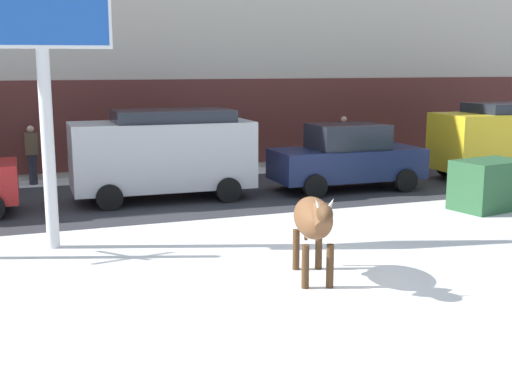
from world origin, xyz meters
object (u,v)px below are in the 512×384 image
(car_navy_sedan, at_px, (347,158))
(pedestrian_near_billboard, at_px, (32,155))
(car_silver_van, at_px, (163,152))
(cow_brown, at_px, (314,220))
(billboard, at_px, (40,16))
(dumpster, at_px, (489,185))
(car_yellow_van, at_px, (508,138))
(pedestrian_by_cars, at_px, (343,141))

(car_navy_sedan, distance_m, pedestrian_near_billboard, 9.12)
(car_silver_van, bearing_deg, cow_brown, -83.71)
(pedestrian_near_billboard, bearing_deg, billboard, -89.28)
(car_navy_sedan, relative_size, dumpster, 2.49)
(car_yellow_van, bearing_deg, dumpster, -135.36)
(cow_brown, relative_size, car_yellow_van, 0.42)
(pedestrian_near_billboard, distance_m, pedestrian_by_cars, 10.18)
(pedestrian_by_cars, bearing_deg, car_yellow_van, -46.95)
(car_yellow_van, height_order, pedestrian_near_billboard, car_yellow_van)
(pedestrian_near_billboard, bearing_deg, dumpster, -36.09)
(car_navy_sedan, xyz_separation_m, pedestrian_near_billboard, (-8.24, 3.92, -0.03))
(cow_brown, relative_size, billboard, 0.35)
(car_yellow_van, bearing_deg, pedestrian_near_billboard, 164.25)
(car_silver_van, bearing_deg, pedestrian_by_cars, 26.30)
(cow_brown, distance_m, billboard, 6.17)
(pedestrian_near_billboard, height_order, pedestrian_by_cars, same)
(billboard, bearing_deg, cow_brown, -42.32)
(billboard, distance_m, dumpster, 10.79)
(car_yellow_van, relative_size, pedestrian_by_cars, 2.68)
(car_silver_van, xyz_separation_m, car_navy_sedan, (5.12, -0.43, -0.33))
(pedestrian_near_billboard, xyz_separation_m, pedestrian_by_cars, (10.18, 0.00, 0.00))
(cow_brown, bearing_deg, car_silver_van, 96.29)
(cow_brown, xyz_separation_m, car_silver_van, (-0.81, 7.39, 0.25))
(car_yellow_van, bearing_deg, car_navy_sedan, -179.72)
(billboard, distance_m, car_silver_van, 5.81)
(car_navy_sedan, bearing_deg, cow_brown, -121.74)
(car_silver_van, xyz_separation_m, car_yellow_van, (10.70, -0.41, 0.00))
(car_yellow_van, height_order, dumpster, car_yellow_van)
(pedestrian_by_cars, xyz_separation_m, dumpster, (0.04, -7.45, -0.28))
(car_navy_sedan, height_order, pedestrian_near_billboard, car_navy_sedan)
(cow_brown, height_order, car_silver_van, car_silver_van)
(car_navy_sedan, relative_size, pedestrian_near_billboard, 2.45)
(billboard, relative_size, car_navy_sedan, 1.31)
(car_silver_van, xyz_separation_m, dumpster, (7.10, -3.96, -0.64))
(billboard, height_order, car_navy_sedan, billboard)
(car_silver_van, bearing_deg, car_navy_sedan, -4.85)
(pedestrian_by_cars, bearing_deg, pedestrian_near_billboard, 180.00)
(cow_brown, xyz_separation_m, billboard, (-3.84, 3.50, 3.32))
(cow_brown, relative_size, pedestrian_by_cars, 1.12)
(cow_brown, xyz_separation_m, pedestrian_near_billboard, (-3.94, 10.88, -0.11))
(billboard, bearing_deg, dumpster, -0.41)
(car_yellow_van, xyz_separation_m, pedestrian_by_cars, (-3.64, 3.90, -0.36))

